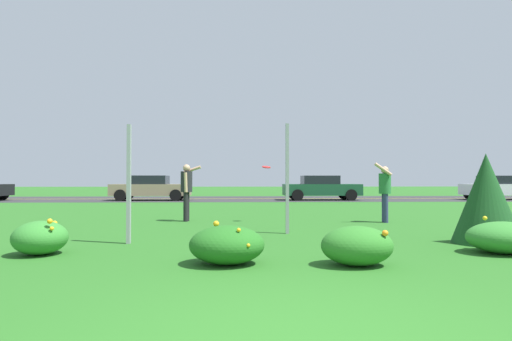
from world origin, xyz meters
name	(u,v)px	position (x,y,z in m)	size (l,w,h in m)	color
ground_plane	(252,214)	(0.00, 12.29, 0.00)	(120.00, 120.00, 0.00)	#26601E
highway_strip	(246,199)	(0.00, 24.59, 0.00)	(120.00, 8.34, 0.01)	#2D2D30
highway_center_stripe	(246,199)	(0.00, 24.59, 0.01)	(120.00, 0.16, 0.00)	yellow
daylily_clump_near_camera	(504,237)	(3.89, 3.89, 0.26)	(1.22, 1.07, 0.58)	#337F2D
daylily_clump_front_left	(357,246)	(1.18, 2.97, 0.28)	(1.02, 0.83, 0.56)	#2D7526
daylily_clump_front_right	(227,245)	(-0.67, 3.16, 0.28)	(1.09, 0.99, 0.61)	#23661E
daylily_clump_front_center	(40,238)	(-3.72, 4.08, 0.28)	(0.85, 0.91, 0.61)	#337F2D
sign_post_near_path	(129,184)	(-2.59, 5.27, 1.14)	(0.07, 0.10, 2.28)	#93969B
sign_post_by_roadside	(287,178)	(0.61, 6.70, 1.25)	(0.07, 0.10, 2.49)	#93969B
evergreen_shrub_side	(486,198)	(4.23, 4.99, 0.86)	(1.28, 1.28, 1.72)	#19471E
person_thrower_dark_shirt	(187,187)	(-2.01, 9.73, 1.00)	(0.59, 0.51, 1.66)	#232328
person_catcher_green_shirt	(385,189)	(3.67, 9.14, 0.96)	(0.53, 0.51, 1.70)	#287038
frisbee_red	(266,167)	(0.30, 9.42, 1.58)	(0.26, 0.25, 0.10)	red
car_tan_center_left	(151,188)	(-5.62, 22.71, 0.74)	(4.50, 2.00, 1.45)	#937F60
car_dark_green_center_right	(321,188)	(4.42, 22.71, 0.74)	(4.50, 2.00, 1.45)	#194C2D
car_white_rightmost	(502,187)	(15.40, 22.71, 0.74)	(4.50, 2.00, 1.45)	silver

